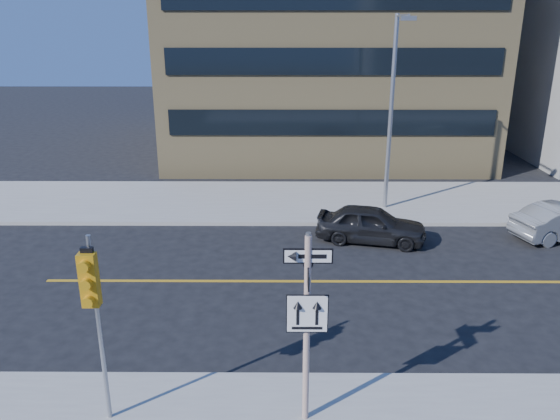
{
  "coord_description": "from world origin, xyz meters",
  "views": [
    {
      "loc": [
        -0.46,
        -11.67,
        7.8
      ],
      "look_at": [
        -0.55,
        4.0,
        2.4
      ],
      "focal_mm": 35.0,
      "sensor_mm": 36.0,
      "label": 1
    }
  ],
  "objects_px": {
    "sign_pole": "(307,319)",
    "traffic_signal": "(92,295)",
    "parked_car_a": "(371,224)",
    "streetlight_a": "(393,102)"
  },
  "relations": [
    {
      "from": "parked_car_a",
      "to": "streetlight_a",
      "type": "height_order",
      "value": "streetlight_a"
    },
    {
      "from": "traffic_signal",
      "to": "sign_pole",
      "type": "bearing_deg",
      "value": 2.11
    },
    {
      "from": "sign_pole",
      "to": "parked_car_a",
      "type": "bearing_deg",
      "value": 74.08
    },
    {
      "from": "traffic_signal",
      "to": "streetlight_a",
      "type": "height_order",
      "value": "streetlight_a"
    },
    {
      "from": "parked_car_a",
      "to": "streetlight_a",
      "type": "relative_size",
      "value": 0.51
    },
    {
      "from": "sign_pole",
      "to": "traffic_signal",
      "type": "bearing_deg",
      "value": -177.89
    },
    {
      "from": "sign_pole",
      "to": "streetlight_a",
      "type": "distance_m",
      "value": 14.05
    },
    {
      "from": "traffic_signal",
      "to": "streetlight_a",
      "type": "bearing_deg",
      "value": 59.2
    },
    {
      "from": "sign_pole",
      "to": "streetlight_a",
      "type": "bearing_deg",
      "value": 73.23
    },
    {
      "from": "streetlight_a",
      "to": "traffic_signal",
      "type": "bearing_deg",
      "value": -120.8
    }
  ]
}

